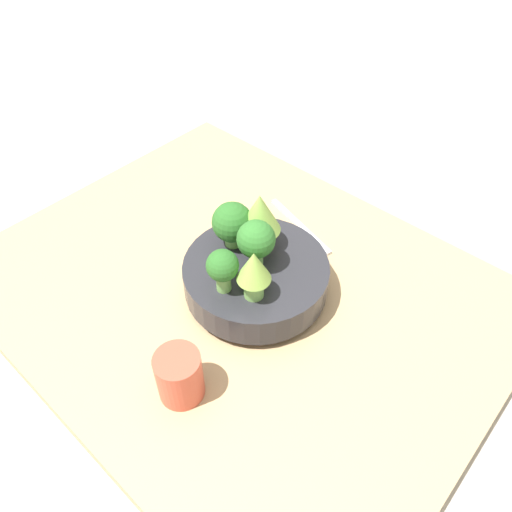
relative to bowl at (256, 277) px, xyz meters
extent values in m
plane|color=#ADA89E|center=(0.03, 0.01, -0.07)|extent=(6.00, 6.00, 0.00)
cube|color=tan|center=(0.03, 0.01, -0.06)|extent=(0.85, 0.67, 0.03)
cylinder|color=#28282D|center=(0.00, 0.00, -0.03)|extent=(0.11, 0.11, 0.01)
cylinder|color=#28282D|center=(0.00, 0.00, 0.00)|extent=(0.23, 0.23, 0.05)
cylinder|color=#7AB256|center=(0.00, 0.07, 0.04)|extent=(0.02, 0.02, 0.03)
sphere|color=#286023|center=(0.00, 0.07, 0.08)|extent=(0.05, 0.05, 0.05)
cylinder|color=#6BA34C|center=(0.06, -0.01, 0.04)|extent=(0.03, 0.03, 0.02)
sphere|color=#286023|center=(0.06, -0.01, 0.07)|extent=(0.07, 0.07, 0.07)
cylinder|color=#7AB256|center=(0.03, -0.04, 0.04)|extent=(0.02, 0.02, 0.03)
cone|color=#84AD47|center=(0.03, -0.04, 0.10)|extent=(0.07, 0.07, 0.07)
cylinder|color=#6BA34C|center=(0.00, 0.00, 0.04)|extent=(0.02, 0.02, 0.03)
sphere|color=#2D6B28|center=(0.00, 0.00, 0.08)|extent=(0.06, 0.06, 0.06)
cylinder|color=#7AB256|center=(-0.04, 0.05, 0.05)|extent=(0.03, 0.03, 0.04)
cone|color=#84AD47|center=(-0.04, 0.05, 0.09)|extent=(0.05, 0.05, 0.05)
cylinder|color=#C64C38|center=(-0.05, 0.21, 0.00)|extent=(0.06, 0.06, 0.08)
cube|color=silver|center=(0.05, -0.18, -0.03)|extent=(0.17, 0.06, 0.01)
camera|label=1|loc=(-0.37, 0.40, 0.59)|focal=35.00mm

